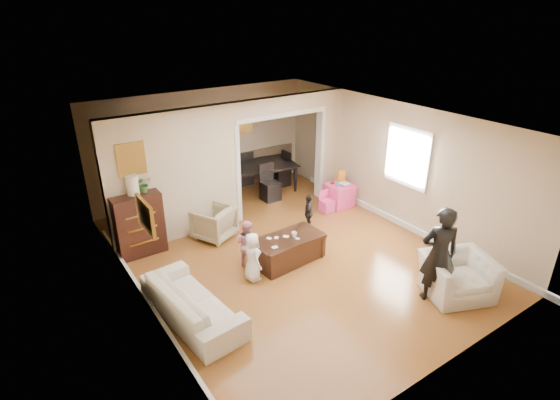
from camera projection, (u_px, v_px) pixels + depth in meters
floor at (286, 253)px, 8.35m from camera, size 7.00×7.00×0.00m
partition_left at (176, 177)px, 8.47m from camera, size 2.75×0.18×2.60m
partition_right at (328, 144)px, 10.45m from camera, size 0.55×0.18×2.60m
partition_header at (281, 104)px, 9.28m from camera, size 2.22×0.18×0.35m
window_pane at (408, 157)px, 8.81m from camera, size 0.03×0.95×1.10m
framed_art_partition at (131, 159)px, 7.75m from camera, size 0.45×0.03×0.55m
framed_art_sofa_wall at (145, 216)px, 5.77m from camera, size 0.03×0.55×0.40m
framed_art_alcove at (244, 122)px, 10.81m from camera, size 0.45×0.03×0.55m
sofa at (192, 302)px, 6.52m from camera, size 0.97×2.06×0.58m
armchair_back at (214, 223)px, 8.80m from camera, size 0.96×0.97×0.67m
armchair_front at (457, 276)px, 7.06m from camera, size 1.30×1.23×0.67m
dresser at (138, 224)px, 8.17m from camera, size 0.88×0.49×1.21m
table_lamp at (132, 185)px, 7.84m from camera, size 0.22×0.22×0.36m
potted_plant at (144, 184)px, 7.96m from camera, size 0.28×0.24×0.31m
coffee_table at (288, 249)px, 8.02m from camera, size 1.36×0.77×0.49m
coffee_cup at (294, 235)px, 7.92m from camera, size 0.11×0.11×0.09m
play_table at (339, 195)px, 10.24m from camera, size 0.57×0.57×0.54m
cereal_box at (341, 176)px, 10.21m from camera, size 0.20×0.07×0.30m
cyan_cup at (338, 184)px, 10.03m from camera, size 0.08×0.08×0.08m
toy_block at (332, 183)px, 10.15m from camera, size 0.10×0.08×0.05m
play_bowl at (345, 184)px, 10.06m from camera, size 0.23×0.23×0.06m
dining_table at (256, 178)px, 11.00m from camera, size 2.16×1.44×0.70m
adult_person at (439, 255)px, 6.76m from camera, size 0.71×0.63×1.63m
child_kneel_a at (252, 257)px, 7.39m from camera, size 0.32×0.45×0.89m
child_kneel_b at (247, 243)px, 7.81m from camera, size 0.49×0.54×0.90m
child_toddler at (309, 213)px, 9.06m from camera, size 0.47×0.47×0.80m
craft_papers at (282, 239)px, 7.87m from camera, size 0.70×0.42×0.00m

